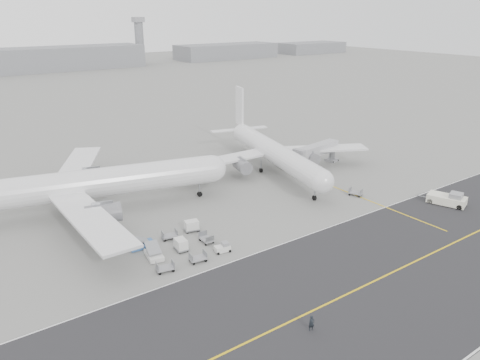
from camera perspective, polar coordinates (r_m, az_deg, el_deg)
ground at (r=75.15m, az=1.60°, el=-8.04°), size 700.00×700.00×0.00m
taxiway at (r=67.08m, az=14.68°, el=-12.49°), size 220.00×59.00×0.03m
horizon_buildings at (r=322.52m, az=-23.24°, el=12.10°), size 520.00×28.00×28.00m
control_tower at (r=347.88m, az=-12.16°, el=16.39°), size 7.00×7.00×31.25m
airliner_a at (r=89.32m, az=-18.80°, el=-0.58°), size 54.96×53.73×19.28m
airliner_b at (r=107.95m, az=4.02°, el=3.50°), size 46.25×47.31×16.60m
pushback_tug at (r=98.61m, az=24.00°, el=-2.15°), size 5.42×9.17×2.61m
jet_bridge at (r=112.41m, az=9.36°, el=3.52°), size 15.33×5.19×5.72m
gse_cluster at (r=74.67m, az=-7.19°, el=-8.40°), size 18.96×18.45×1.96m
stray_dolly at (r=97.64m, az=13.88°, el=-1.83°), size 2.47×3.00×1.59m
ground_crew_a at (r=57.53m, az=8.72°, el=-16.89°), size 0.84×0.70×1.96m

